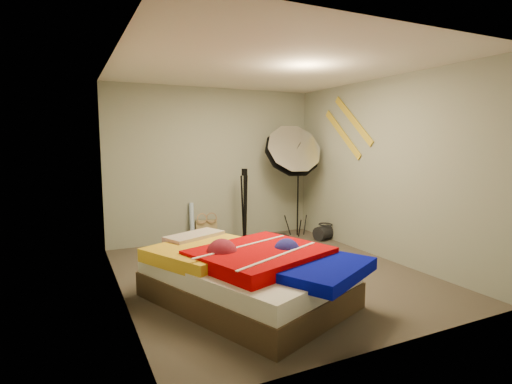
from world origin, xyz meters
TOP-DOWN VIEW (x-y plane):
  - floor at (0.00, 0.00)m, footprint 4.00×4.00m
  - ceiling at (0.00, 0.00)m, footprint 4.00×4.00m
  - wall_back at (0.00, 2.00)m, footprint 3.50×0.00m
  - wall_front at (0.00, -2.00)m, footprint 3.50×0.00m
  - wall_left at (-1.75, 0.00)m, footprint 0.00×4.00m
  - wall_right at (1.75, 0.00)m, footprint 0.00×4.00m
  - tote_bag at (-0.18, 1.90)m, footprint 0.36×0.19m
  - wrapping_roll at (-0.43, 1.90)m, footprint 0.10×0.20m
  - camera_case at (0.55, 0.78)m, footprint 0.28×0.22m
  - duffel_bag at (1.65, 1.14)m, footprint 0.43×0.33m
  - wall_stripe_upper at (1.73, 0.60)m, footprint 0.02×0.91m
  - wall_stripe_lower at (1.73, 0.85)m, footprint 0.02×0.91m
  - bed at (-0.61, -0.67)m, footprint 2.06×2.34m
  - photo_umbrella at (1.21, 1.52)m, footprint 1.25×0.97m
  - camera_tripod at (0.36, 1.56)m, footprint 0.08×0.08m

SIDE VIEW (x-z plane):
  - floor at x=0.00m, z-range 0.00..0.00m
  - duffel_bag at x=1.65m, z-range 0.00..0.23m
  - camera_case at x=0.55m, z-range 0.00..0.25m
  - tote_bag at x=-0.18m, z-range -0.01..0.35m
  - bed at x=-0.61m, z-range 0.00..0.58m
  - wrapping_roll at x=-0.43m, z-range 0.00..0.65m
  - camera_tripod at x=0.36m, z-range 0.09..1.29m
  - wall_back at x=0.00m, z-range -0.50..3.00m
  - wall_front at x=0.00m, z-range -0.50..3.00m
  - wall_left at x=-1.75m, z-range -0.75..3.25m
  - wall_right at x=1.75m, z-range -0.75..3.25m
  - photo_umbrella at x=1.21m, z-range 0.44..2.45m
  - wall_stripe_lower at x=1.73m, z-range 1.36..2.14m
  - wall_stripe_upper at x=1.73m, z-range 1.56..2.34m
  - ceiling at x=0.00m, z-range 2.50..2.50m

